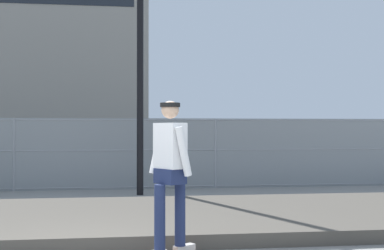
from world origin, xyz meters
name	(u,v)px	position (x,y,z in m)	size (l,w,h in m)	color
gravel_berm	(112,219)	(0.00, 3.17, 0.10)	(11.97, 3.81, 0.20)	#4C473F
skater	(170,167)	(0.74, 0.78, 1.12)	(0.65, 0.61, 1.83)	#B2ADA8
chain_fence	(117,154)	(0.00, 8.03, 0.93)	(25.92, 0.06, 1.85)	gray
parked_car_near	(34,152)	(-2.68, 11.32, 0.84)	(4.51, 2.17, 1.66)	black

